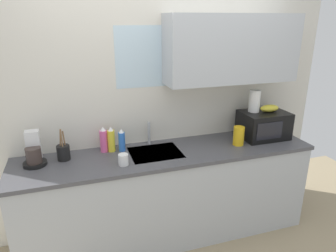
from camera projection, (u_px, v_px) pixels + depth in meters
The scene contains 13 objects.
kitchen_wall_assembly at pixel (173, 93), 2.98m from camera, with size 3.51×0.42×2.50m.
counter_unit at pixel (168, 194), 2.96m from camera, with size 2.74×0.63×0.90m.
sink_faucet at pixel (149, 133), 2.96m from camera, with size 0.03×0.03×0.22m, color #B2B5BA.
microwave at pixel (264, 125), 3.12m from camera, with size 0.46×0.35×0.27m.
banana_bunch at pixel (269, 108), 3.08m from camera, with size 0.20×0.11×0.07m, color gold.
paper_towel_roll at pixel (254, 101), 3.05m from camera, with size 0.11×0.11×0.22m, color white.
coffee_maker at pixel (34, 152), 2.55m from camera, with size 0.19×0.21×0.28m.
dish_soap_bottle_blue at pixel (122, 141), 2.81m from camera, with size 0.06×0.06×0.21m.
dish_soap_bottle_yellow at pixel (111, 140), 2.80m from camera, with size 0.07×0.07×0.24m.
dish_soap_bottle_pink at pixel (104, 140), 2.79m from camera, with size 0.07×0.07×0.24m.
cereal_canister at pixel (239, 136), 2.95m from camera, with size 0.10×0.10×0.18m, color gold.
mug_white at pixel (123, 160), 2.55m from camera, with size 0.08×0.08×0.10m, color white.
utensil_crock at pixel (63, 152), 2.64m from camera, with size 0.11×0.11×0.29m.
Camera 1 is at (-0.80, -2.46, 2.05)m, focal length 32.86 mm.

